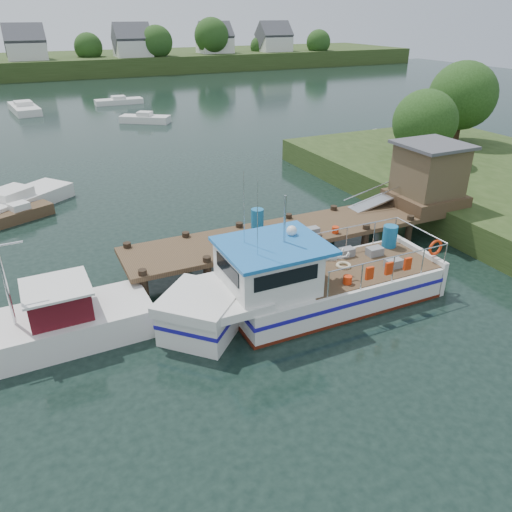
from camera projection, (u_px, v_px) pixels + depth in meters
name	position (u px, v px, depth m)	size (l,w,h in m)	color
ground_plane	(262.00, 265.00, 22.04)	(160.00, 160.00, 0.00)	black
far_shore	(58.00, 61.00, 87.92)	(140.00, 42.55, 9.22)	#31441C
dock	(386.00, 195.00, 23.56)	(16.60, 3.00, 4.78)	#4C3724
lobster_boat	(301.00, 286.00, 18.35)	(11.51, 3.48, 5.47)	silver
work_boat	(33.00, 329.00, 16.34)	(8.34, 2.71, 4.40)	silver
moored_rowboat	(21.00, 214.00, 26.61)	(3.45, 2.39, 0.96)	#4C3724
moored_far	(119.00, 101.00, 59.86)	(5.56, 1.94, 0.94)	silver
moored_a	(13.00, 203.00, 27.80)	(6.87, 6.06, 1.27)	silver
moored_b	(145.00, 119.00, 49.81)	(4.97, 4.11, 1.08)	silver
moored_c	(375.00, 141.00, 41.34)	(7.42, 3.71, 1.12)	silver
moored_d	(24.00, 108.00, 54.88)	(3.26, 7.37, 1.21)	silver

